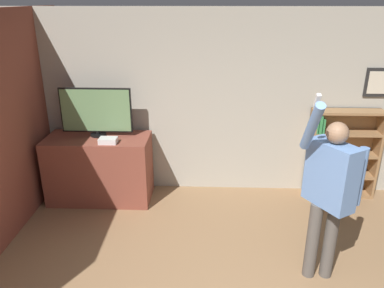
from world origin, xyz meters
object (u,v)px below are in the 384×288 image
object	(u,v)px
game_console	(108,141)
person	(329,187)
television	(96,112)
bookshelf	(336,155)

from	to	relation	value
game_console	person	distance (m)	2.90
television	game_console	world-z (taller)	television
bookshelf	game_console	bearing A→B (deg)	-171.95
television	person	distance (m)	3.23
game_console	person	bearing A→B (deg)	-28.48
bookshelf	person	xyz separation A→B (m)	(-0.70, -1.84, 0.42)
television	game_console	distance (m)	0.48
television	person	xyz separation A→B (m)	(2.76, -1.67, -0.25)
game_console	bookshelf	bearing A→B (deg)	8.05
television	person	bearing A→B (deg)	-31.16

